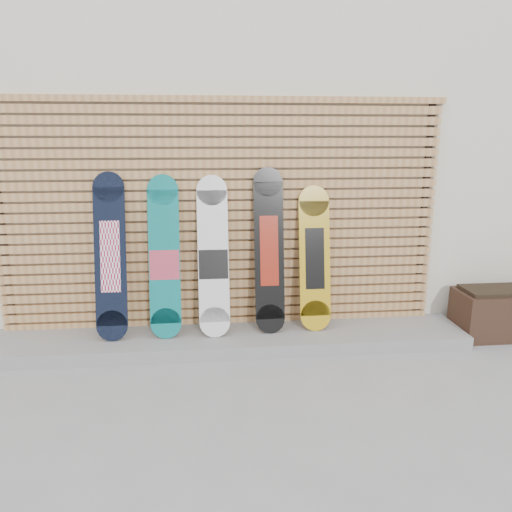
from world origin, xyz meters
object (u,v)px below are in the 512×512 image
object	(u,v)px
snowboard_0	(110,257)
snowboard_3	(269,251)
planter_box	(512,312)
snowboard_1	(164,258)
snowboard_4	(315,259)
snowboard_2	(213,257)

from	to	relation	value
snowboard_0	snowboard_3	size ratio (longest dim) A/B	0.98
planter_box	snowboard_1	bearing A→B (deg)	177.96
planter_box	snowboard_3	size ratio (longest dim) A/B	0.71
planter_box	snowboard_4	world-z (taller)	snowboard_4
planter_box	snowboard_3	distance (m)	2.50
snowboard_2	snowboard_4	xyz separation A→B (m)	(0.97, 0.03, -0.04)
snowboard_2	snowboard_0	bearing A→B (deg)	179.82
snowboard_1	snowboard_2	size ratio (longest dim) A/B	1.01
snowboard_3	snowboard_4	xyz separation A→B (m)	(0.44, 0.01, -0.09)
snowboard_3	snowboard_4	distance (m)	0.45
snowboard_0	planter_box	bearing A→B (deg)	-1.73
snowboard_2	snowboard_4	world-z (taller)	snowboard_2
snowboard_2	planter_box	bearing A→B (deg)	-2.22
snowboard_2	snowboard_3	world-z (taller)	snowboard_3
snowboard_0	snowboard_2	size ratio (longest dim) A/B	1.03
snowboard_0	snowboard_4	bearing A→B (deg)	0.93
planter_box	snowboard_1	world-z (taller)	snowboard_1
planter_box	snowboard_2	distance (m)	3.00
snowboard_0	snowboard_4	distance (m)	1.90
snowboard_1	snowboard_4	size ratio (longest dim) A/B	1.09
snowboard_1	snowboard_3	bearing A→B (deg)	1.00
snowboard_3	planter_box	bearing A→B (deg)	-3.27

